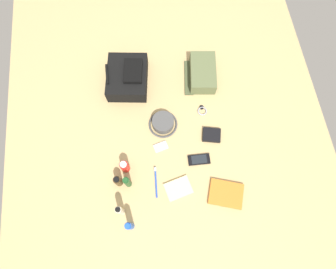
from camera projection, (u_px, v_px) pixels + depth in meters
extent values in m
cube|color=tan|center=(168.00, 137.00, 1.77)|extent=(2.64, 2.02, 0.02)
cube|color=black|center=(128.00, 78.00, 1.83)|extent=(0.34, 0.29, 0.11)
cube|color=black|center=(133.00, 71.00, 1.76)|extent=(0.18, 0.14, 0.03)
cylinder|color=black|center=(107.00, 74.00, 1.76)|extent=(0.14, 0.02, 0.02)
cube|color=#56603D|center=(203.00, 73.00, 1.85)|extent=(0.29, 0.20, 0.10)
cube|color=#454D30|center=(189.00, 78.00, 1.89)|extent=(0.26, 0.09, 0.01)
cylinder|color=#484848|center=(163.00, 122.00, 1.75)|extent=(0.14, 0.14, 0.06)
torus|color=#484848|center=(163.00, 124.00, 1.78)|extent=(0.18, 0.18, 0.01)
cylinder|color=blue|center=(130.00, 226.00, 1.52)|extent=(0.04, 0.04, 0.15)
cylinder|color=blue|center=(128.00, 226.00, 1.44)|extent=(0.03, 0.03, 0.01)
cylinder|color=beige|center=(120.00, 210.00, 1.55)|extent=(0.04, 0.04, 0.13)
cylinder|color=black|center=(118.00, 210.00, 1.48)|extent=(0.03, 0.03, 0.01)
cylinder|color=#473319|center=(118.00, 181.00, 1.62)|extent=(0.04, 0.04, 0.10)
cylinder|color=black|center=(116.00, 180.00, 1.56)|extent=(0.03, 0.03, 0.01)
cylinder|color=#19471E|center=(127.00, 182.00, 1.60)|extent=(0.04, 0.04, 0.13)
cylinder|color=#19471E|center=(125.00, 180.00, 1.53)|extent=(0.03, 0.03, 0.01)
cylinder|color=red|center=(125.00, 167.00, 1.64)|extent=(0.05, 0.05, 0.11)
cylinder|color=silver|center=(123.00, 164.00, 1.59)|extent=(0.04, 0.04, 0.01)
cube|color=orange|center=(226.00, 194.00, 1.64)|extent=(0.20, 0.23, 0.02)
cube|color=white|center=(226.00, 194.00, 1.64)|extent=(0.19, 0.22, 0.01)
cube|color=black|center=(199.00, 160.00, 1.71)|extent=(0.07, 0.13, 0.01)
cube|color=black|center=(199.00, 159.00, 1.70)|extent=(0.05, 0.09, 0.00)
cube|color=#B7B7BC|center=(161.00, 147.00, 1.73)|extent=(0.07, 0.09, 0.01)
cylinder|color=silver|center=(163.00, 146.00, 1.73)|extent=(0.03, 0.03, 0.00)
torus|color=#99999E|center=(202.00, 111.00, 1.81)|extent=(0.06, 0.06, 0.01)
cylinder|color=black|center=(202.00, 107.00, 1.82)|extent=(0.03, 0.03, 0.01)
cylinder|color=blue|center=(156.00, 182.00, 1.66)|extent=(0.18, 0.02, 0.01)
cube|color=white|center=(155.00, 169.00, 1.68)|extent=(0.02, 0.01, 0.01)
cube|color=black|center=(212.00, 135.00, 1.75)|extent=(0.11, 0.13, 0.02)
cube|color=beige|center=(178.00, 189.00, 1.65)|extent=(0.14, 0.17, 0.02)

